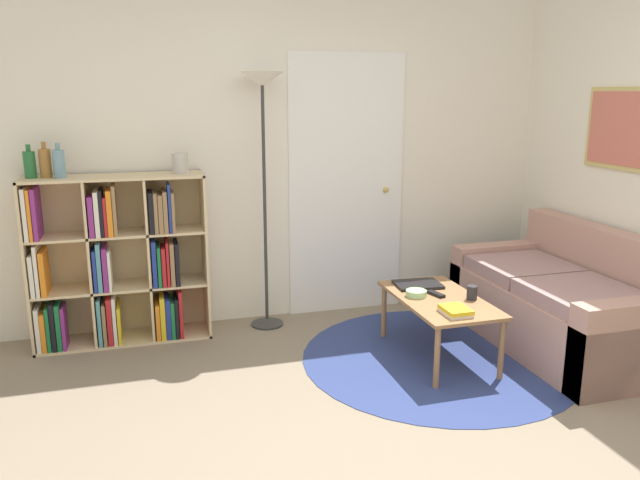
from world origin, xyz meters
TOP-DOWN VIEW (x-y plane):
  - wall_back at (0.02, 2.34)m, footprint 7.14×0.11m
  - wall_right at (2.09, 1.16)m, footprint 0.08×5.32m
  - rug at (0.75, 1.20)m, footprint 1.83×1.83m
  - bookshelf at (-1.30, 2.13)m, footprint 1.20×0.34m
  - floor_lamp at (-0.24, 2.12)m, footprint 0.30×0.30m
  - couch at (1.69, 1.17)m, footprint 0.84×1.58m
  - coffee_table at (0.75, 1.23)m, footprint 0.52×0.92m
  - laptop at (0.72, 1.51)m, footprint 0.33×0.25m
  - bowl at (0.61, 1.31)m, footprint 0.14×0.14m
  - book_stack_on_table at (0.70, 0.92)m, footprint 0.15×0.19m
  - cup at (0.93, 1.14)m, footprint 0.07×0.07m
  - remote at (0.75, 1.28)m, footprint 0.08×0.15m
  - bottle_left at (-1.79, 2.16)m, footprint 0.08×0.08m
  - bottle_middle at (-1.69, 2.15)m, footprint 0.08×0.08m
  - bottle_right at (-1.60, 2.11)m, footprint 0.08×0.08m
  - vase_on_shelf at (-0.82, 2.13)m, footprint 0.11×0.11m

SIDE VIEW (x-z plane):
  - rug at x=0.75m, z-range 0.00..0.01m
  - couch at x=1.69m, z-range -0.12..0.70m
  - coffee_table at x=0.75m, z-range 0.16..0.58m
  - remote at x=0.75m, z-range 0.41..0.43m
  - laptop at x=0.72m, z-range 0.41..0.43m
  - bowl at x=0.61m, z-range 0.41..0.46m
  - book_stack_on_table at x=0.70m, z-range 0.41..0.46m
  - cup at x=0.93m, z-range 0.41..0.51m
  - bookshelf at x=-1.30m, z-range -0.03..1.15m
  - vase_on_shelf at x=-0.82m, z-range 1.18..1.32m
  - bottle_left at x=-1.79m, z-range 1.16..1.39m
  - bottle_right at x=-1.60m, z-range 1.16..1.39m
  - bottle_middle at x=-1.69m, z-range 1.16..1.40m
  - wall_back at x=0.02m, z-range -0.01..2.59m
  - wall_right at x=2.09m, z-range 0.00..2.60m
  - floor_lamp at x=-0.24m, z-range 0.66..2.53m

